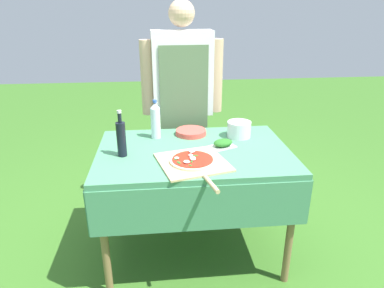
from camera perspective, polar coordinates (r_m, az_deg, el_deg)
ground_plane at (r=2.60m, az=0.25°, el=-17.16°), size 12.00×12.00×0.00m
prep_table at (r=2.23m, az=0.28°, el=-3.18°), size 1.24×0.84×0.79m
person_cook at (r=2.72m, az=-1.60°, el=8.28°), size 0.63×0.22×1.69m
pizza_on_peel at (r=1.99m, az=0.18°, el=-3.00°), size 0.46×0.59×0.05m
oil_bottle at (r=2.10m, az=-11.70°, el=0.95°), size 0.06×0.06×0.29m
water_bottle at (r=2.36m, az=-6.11°, el=3.96°), size 0.07×0.07×0.27m
herb_container at (r=2.23m, az=5.19°, el=0.11°), size 0.19×0.16×0.05m
mixing_tub at (r=2.41m, az=7.84°, el=2.45°), size 0.17×0.17×0.11m
plate_stack at (r=2.44m, az=-0.18°, el=2.00°), size 0.22×0.22×0.03m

